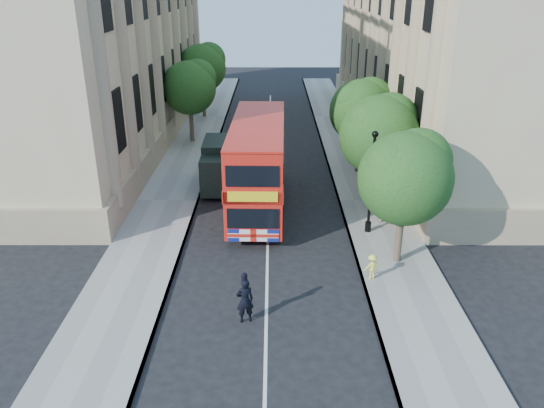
{
  "coord_description": "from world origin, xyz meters",
  "views": [
    {
      "loc": [
        0.23,
        -17.86,
        11.77
      ],
      "look_at": [
        0.21,
        4.34,
        2.3
      ],
      "focal_mm": 35.0,
      "sensor_mm": 36.0,
      "label": 1
    }
  ],
  "objects_px": {
    "double_decker_bus": "(258,163)",
    "woman_pedestrian": "(381,204)",
    "box_van": "(220,166)",
    "lamp_post": "(371,187)",
    "police_constable": "(245,300)"
  },
  "relations": [
    {
      "from": "police_constable",
      "to": "woman_pedestrian",
      "type": "xyz_separation_m",
      "value": [
        6.62,
        8.68,
        0.15
      ]
    },
    {
      "from": "police_constable",
      "to": "box_van",
      "type": "bearing_deg",
      "value": -96.3
    },
    {
      "from": "lamp_post",
      "to": "police_constable",
      "type": "xyz_separation_m",
      "value": [
        -5.78,
        -7.4,
        -1.61
      ]
    },
    {
      "from": "double_decker_bus",
      "to": "woman_pedestrian",
      "type": "height_order",
      "value": "double_decker_bus"
    },
    {
      "from": "police_constable",
      "to": "double_decker_bus",
      "type": "bearing_deg",
      "value": -106.37
    },
    {
      "from": "box_van",
      "to": "police_constable",
      "type": "height_order",
      "value": "box_van"
    },
    {
      "from": "double_decker_bus",
      "to": "woman_pedestrian",
      "type": "distance_m",
      "value": 6.86
    },
    {
      "from": "box_van",
      "to": "lamp_post",
      "type": "bearing_deg",
      "value": -39.43
    },
    {
      "from": "double_decker_bus",
      "to": "box_van",
      "type": "height_order",
      "value": "double_decker_bus"
    },
    {
      "from": "lamp_post",
      "to": "box_van",
      "type": "xyz_separation_m",
      "value": [
        -7.9,
        6.24,
        -1.13
      ]
    },
    {
      "from": "lamp_post",
      "to": "box_van",
      "type": "relative_size",
      "value": 1.04
    },
    {
      "from": "police_constable",
      "to": "woman_pedestrian",
      "type": "bearing_deg",
      "value": -142.44
    },
    {
      "from": "lamp_post",
      "to": "woman_pedestrian",
      "type": "xyz_separation_m",
      "value": [
        0.84,
        1.28,
        -1.46
      ]
    },
    {
      "from": "double_decker_bus",
      "to": "box_van",
      "type": "bearing_deg",
      "value": 129.43
    },
    {
      "from": "police_constable",
      "to": "lamp_post",
      "type": "bearing_deg",
      "value": -143.13
    }
  ]
}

